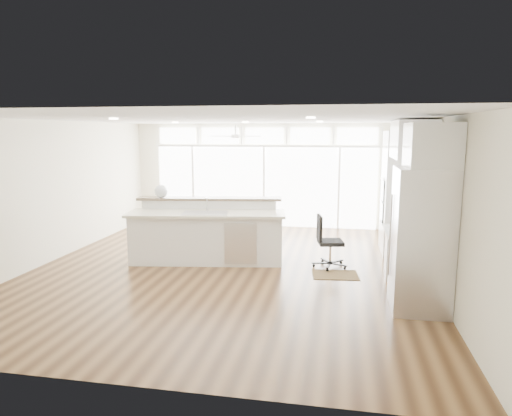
# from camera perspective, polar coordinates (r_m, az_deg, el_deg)

# --- Properties ---
(floor) EXTENTS (7.00, 8.00, 0.02)m
(floor) POSITION_cam_1_polar(r_m,az_deg,el_deg) (8.47, -3.46, -7.62)
(floor) COLOR #412714
(floor) RESTS_ON ground
(ceiling) EXTENTS (7.00, 8.00, 0.02)m
(ceiling) POSITION_cam_1_polar(r_m,az_deg,el_deg) (8.10, -3.65, 11.03)
(ceiling) COLOR white
(ceiling) RESTS_ON wall_back
(wall_back) EXTENTS (7.00, 0.04, 2.70)m
(wall_back) POSITION_cam_1_polar(r_m,az_deg,el_deg) (12.07, 1.08, 4.12)
(wall_back) COLOR white
(wall_back) RESTS_ON floor
(wall_front) EXTENTS (7.00, 0.04, 2.70)m
(wall_front) POSITION_cam_1_polar(r_m,az_deg,el_deg) (4.47, -16.15, -5.52)
(wall_front) COLOR white
(wall_front) RESTS_ON floor
(wall_left) EXTENTS (0.04, 8.00, 2.70)m
(wall_left) POSITION_cam_1_polar(r_m,az_deg,el_deg) (9.64, -24.19, 1.93)
(wall_left) COLOR white
(wall_left) RESTS_ON floor
(wall_right) EXTENTS (0.04, 8.00, 2.70)m
(wall_right) POSITION_cam_1_polar(r_m,az_deg,el_deg) (8.08, 21.31, 0.80)
(wall_right) COLOR white
(wall_right) RESTS_ON floor
(glass_wall) EXTENTS (5.80, 0.06, 2.08)m
(glass_wall) POSITION_cam_1_polar(r_m,az_deg,el_deg) (12.04, 1.03, 2.67)
(glass_wall) COLOR white
(glass_wall) RESTS_ON wall_back
(transom_row) EXTENTS (5.90, 0.06, 0.40)m
(transom_row) POSITION_cam_1_polar(r_m,az_deg,el_deg) (11.96, 1.05, 9.01)
(transom_row) COLOR white
(transom_row) RESTS_ON wall_back
(desk_window) EXTENTS (0.04, 0.85, 0.85)m
(desk_window) POSITION_cam_1_polar(r_m,az_deg,el_deg) (8.34, 20.75, 2.47)
(desk_window) COLOR white
(desk_window) RESTS_ON wall_right
(ceiling_fan) EXTENTS (1.16, 1.16, 0.32)m
(ceiling_fan) POSITION_cam_1_polar(r_m,az_deg,el_deg) (10.94, -2.58, 9.49)
(ceiling_fan) COLOR white
(ceiling_fan) RESTS_ON ceiling
(recessed_lights) EXTENTS (3.40, 3.00, 0.02)m
(recessed_lights) POSITION_cam_1_polar(r_m,az_deg,el_deg) (8.29, -3.31, 10.86)
(recessed_lights) COLOR silver
(recessed_lights) RESTS_ON ceiling
(oven_cabinet) EXTENTS (0.64, 1.20, 2.50)m
(oven_cabinet) POSITION_cam_1_polar(r_m,az_deg,el_deg) (9.80, 17.46, 1.85)
(oven_cabinet) COLOR white
(oven_cabinet) RESTS_ON floor
(desk_nook) EXTENTS (0.72, 1.30, 0.76)m
(desk_nook) POSITION_cam_1_polar(r_m,az_deg,el_deg) (8.50, 18.08, -5.30)
(desk_nook) COLOR white
(desk_nook) RESTS_ON floor
(upper_cabinets) EXTENTS (0.64, 1.30, 0.64)m
(upper_cabinets) POSITION_cam_1_polar(r_m,az_deg,el_deg) (8.24, 19.07, 8.08)
(upper_cabinets) COLOR white
(upper_cabinets) RESTS_ON wall_right
(refrigerator) EXTENTS (0.76, 0.90, 2.00)m
(refrigerator) POSITION_cam_1_polar(r_m,az_deg,el_deg) (6.76, 19.96, -3.73)
(refrigerator) COLOR silver
(refrigerator) RESTS_ON floor
(fridge_cabinet) EXTENTS (0.64, 0.90, 0.60)m
(fridge_cabinet) POSITION_cam_1_polar(r_m,az_deg,el_deg) (6.61, 21.12, 7.31)
(fridge_cabinet) COLOR white
(fridge_cabinet) RESTS_ON wall_right
(framed_photos) EXTENTS (0.06, 0.22, 0.80)m
(framed_photos) POSITION_cam_1_polar(r_m,az_deg,el_deg) (8.96, 20.01, 2.00)
(framed_photos) COLOR black
(framed_photos) RESTS_ON wall_right
(kitchen_island) EXTENTS (3.12, 1.57, 1.19)m
(kitchen_island) POSITION_cam_1_polar(r_m,az_deg,el_deg) (8.79, -6.18, -2.95)
(kitchen_island) COLOR white
(kitchen_island) RESTS_ON floor
(rug) EXTENTS (0.86, 0.66, 0.01)m
(rug) POSITION_cam_1_polar(r_m,az_deg,el_deg) (8.20, 9.87, -8.22)
(rug) COLOR #342310
(rug) RESTS_ON floor
(office_chair) EXTENTS (0.58, 0.55, 0.97)m
(office_chair) POSITION_cam_1_polar(r_m,az_deg,el_deg) (8.53, 9.30, -4.17)
(office_chair) COLOR black
(office_chair) RESTS_ON floor
(fishbowl) EXTENTS (0.26, 0.26, 0.26)m
(fishbowl) POSITION_cam_1_polar(r_m,az_deg,el_deg) (9.24, -11.77, 2.05)
(fishbowl) COLOR silver
(fishbowl) RESTS_ON kitchen_island
(monitor) EXTENTS (0.17, 0.54, 0.44)m
(monitor) POSITION_cam_1_polar(r_m,az_deg,el_deg) (8.36, 17.75, -1.29)
(monitor) COLOR black
(monitor) RESTS_ON desk_nook
(keyboard) EXTENTS (0.13, 0.29, 0.01)m
(keyboard) POSITION_cam_1_polar(r_m,az_deg,el_deg) (8.38, 16.52, -2.70)
(keyboard) COLOR silver
(keyboard) RESTS_ON desk_nook
(potted_plant) EXTENTS (0.34, 0.37, 0.25)m
(potted_plant) POSITION_cam_1_polar(r_m,az_deg,el_deg) (9.73, 17.87, 9.91)
(potted_plant) COLOR #245424
(potted_plant) RESTS_ON oven_cabinet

